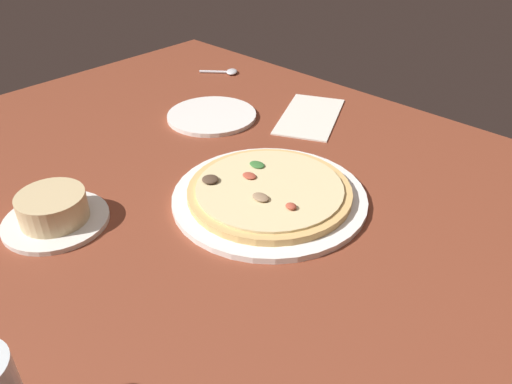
{
  "coord_description": "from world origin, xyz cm",
  "views": [
    {
      "loc": [
        -44.99,
        44.6,
        50.35
      ],
      "look_at": [
        0.04,
        -3.12,
        7.0
      ],
      "focal_mm": 35.57,
      "sensor_mm": 36.0,
      "label": 1
    }
  ],
  "objects": [
    {
      "name": "side_plate",
      "position": [
        29.83,
        -20.95,
        4.45
      ],
      "size": [
        18.93,
        18.93,
        0.9
      ],
      "primitive_type": "cylinder",
      "color": "white",
      "rests_on": "dining_table"
    },
    {
      "name": "pizza_main",
      "position": [
        0.11,
        -6.22,
        5.17
      ],
      "size": [
        31.42,
        31.42,
        3.38
      ],
      "color": "white",
      "rests_on": "dining_table"
    },
    {
      "name": "ramekin_on_saucer",
      "position": [
        19.38,
        20.57,
        6.13
      ],
      "size": [
        15.78,
        15.78,
        5.06
      ],
      "color": "silver",
      "rests_on": "dining_table"
    },
    {
      "name": "spoon",
      "position": [
        46.51,
        -41.68,
        4.46
      ],
      "size": [
        9.05,
        8.0,
        1.0
      ],
      "color": "silver",
      "rests_on": "dining_table"
    },
    {
      "name": "paper_menu",
      "position": [
        14.83,
        -35.61,
        4.15
      ],
      "size": [
        19.48,
        24.13,
        0.3
      ],
      "primitive_type": "cube",
      "rotation": [
        0.0,
        0.0,
        0.45
      ],
      "color": "silver",
      "rests_on": "dining_table"
    },
    {
      "name": "dining_table",
      "position": [
        0.0,
        0.0,
        2.0
      ],
      "size": [
        150.0,
        110.0,
        4.0
      ],
      "primitive_type": "cube",
      "color": "brown",
      "rests_on": "ground"
    }
  ]
}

